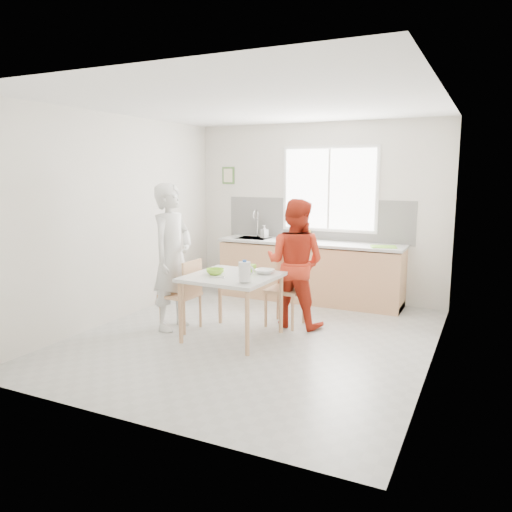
{
  "coord_description": "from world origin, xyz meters",
  "views": [
    {
      "loc": [
        2.48,
        -5.14,
        1.96
      ],
      "look_at": [
        -0.07,
        0.2,
        0.96
      ],
      "focal_mm": 35.0,
      "sensor_mm": 36.0,
      "label": 1
    }
  ],
  "objects_px": {
    "person_red": "(295,263)",
    "bowl_green": "(215,272)",
    "person_white": "(172,257)",
    "wine_bottle_a": "(302,230)",
    "chair_left": "(185,292)",
    "bowl_white": "(264,272)",
    "chair_far": "(287,285)",
    "wine_bottle_b": "(303,231)",
    "milk_jug": "(245,271)",
    "dining_table": "(232,282)"
  },
  "relations": [
    {
      "from": "person_red",
      "to": "bowl_green",
      "type": "distance_m",
      "value": 1.08
    },
    {
      "from": "dining_table",
      "to": "bowl_white",
      "type": "xyz_separation_m",
      "value": [
        0.31,
        0.24,
        0.11
      ]
    },
    {
      "from": "milk_jug",
      "to": "chair_left",
      "type": "bearing_deg",
      "value": 164.46
    },
    {
      "from": "wine_bottle_a",
      "to": "person_red",
      "type": "bearing_deg",
      "value": -72.78
    },
    {
      "from": "chair_left",
      "to": "dining_table",
      "type": "bearing_deg",
      "value": 90.0
    },
    {
      "from": "person_white",
      "to": "bowl_green",
      "type": "distance_m",
      "value": 0.67
    },
    {
      "from": "person_white",
      "to": "wine_bottle_a",
      "type": "bearing_deg",
      "value": -22.13
    },
    {
      "from": "person_white",
      "to": "wine_bottle_a",
      "type": "xyz_separation_m",
      "value": [
        0.93,
        2.1,
        0.17
      ]
    },
    {
      "from": "chair_left",
      "to": "wine_bottle_b",
      "type": "distance_m",
      "value": 2.32
    },
    {
      "from": "person_red",
      "to": "wine_bottle_b",
      "type": "distance_m",
      "value": 1.42
    },
    {
      "from": "milk_jug",
      "to": "dining_table",
      "type": "bearing_deg",
      "value": 139.14
    },
    {
      "from": "bowl_white",
      "to": "chair_left",
      "type": "bearing_deg",
      "value": -167.48
    },
    {
      "from": "person_white",
      "to": "wine_bottle_a",
      "type": "relative_size",
      "value": 5.71
    },
    {
      "from": "chair_far",
      "to": "milk_jug",
      "type": "distance_m",
      "value": 1.16
    },
    {
      "from": "dining_table",
      "to": "chair_left",
      "type": "distance_m",
      "value": 0.71
    },
    {
      "from": "bowl_green",
      "to": "wine_bottle_a",
      "type": "xyz_separation_m",
      "value": [
        0.27,
        2.17,
        0.28
      ]
    },
    {
      "from": "dining_table",
      "to": "bowl_green",
      "type": "distance_m",
      "value": 0.23
    },
    {
      "from": "person_red",
      "to": "milk_jug",
      "type": "height_order",
      "value": "person_red"
    },
    {
      "from": "bowl_green",
      "to": "bowl_white",
      "type": "bearing_deg",
      "value": 29.21
    },
    {
      "from": "bowl_green",
      "to": "wine_bottle_b",
      "type": "height_order",
      "value": "wine_bottle_b"
    },
    {
      "from": "chair_left",
      "to": "wine_bottle_b",
      "type": "bearing_deg",
      "value": 161.45
    },
    {
      "from": "dining_table",
      "to": "wine_bottle_a",
      "type": "relative_size",
      "value": 3.19
    },
    {
      "from": "chair_far",
      "to": "milk_jug",
      "type": "xyz_separation_m",
      "value": [
        -0.06,
        -1.1,
        0.37
      ]
    },
    {
      "from": "milk_jug",
      "to": "wine_bottle_a",
      "type": "bearing_deg",
      "value": 97.5
    },
    {
      "from": "wine_bottle_b",
      "to": "bowl_white",
      "type": "bearing_deg",
      "value": -83.59
    },
    {
      "from": "person_red",
      "to": "wine_bottle_b",
      "type": "bearing_deg",
      "value": -71.95
    },
    {
      "from": "bowl_green",
      "to": "person_white",
      "type": "bearing_deg",
      "value": 173.9
    },
    {
      "from": "person_white",
      "to": "bowl_white",
      "type": "bearing_deg",
      "value": -77.82
    },
    {
      "from": "person_red",
      "to": "bowl_white",
      "type": "distance_m",
      "value": 0.57
    },
    {
      "from": "bowl_green",
      "to": "bowl_white",
      "type": "height_order",
      "value": "bowl_green"
    },
    {
      "from": "wine_bottle_a",
      "to": "wine_bottle_b",
      "type": "xyz_separation_m",
      "value": [
        0.02,
        -0.0,
        -0.01
      ]
    },
    {
      "from": "chair_left",
      "to": "person_red",
      "type": "distance_m",
      "value": 1.43
    },
    {
      "from": "bowl_white",
      "to": "wine_bottle_a",
      "type": "bearing_deg",
      "value": 97.13
    },
    {
      "from": "chair_far",
      "to": "bowl_green",
      "type": "xyz_separation_m",
      "value": [
        -0.58,
        -0.85,
        0.28
      ]
    },
    {
      "from": "person_white",
      "to": "bowl_white",
      "type": "xyz_separation_m",
      "value": [
        1.17,
        0.21,
        -0.12
      ]
    },
    {
      "from": "person_red",
      "to": "bowl_green",
      "type": "height_order",
      "value": "person_red"
    },
    {
      "from": "person_white",
      "to": "chair_far",
      "type": "bearing_deg",
      "value": -55.8
    },
    {
      "from": "bowl_green",
      "to": "wine_bottle_b",
      "type": "bearing_deg",
      "value": 82.19
    },
    {
      "from": "bowl_white",
      "to": "chair_far",
      "type": "bearing_deg",
      "value": 83.24
    },
    {
      "from": "chair_left",
      "to": "milk_jug",
      "type": "xyz_separation_m",
      "value": [
        1.0,
        -0.31,
        0.4
      ]
    },
    {
      "from": "chair_far",
      "to": "milk_jug",
      "type": "height_order",
      "value": "milk_jug"
    },
    {
      "from": "chair_left",
      "to": "bowl_white",
      "type": "xyz_separation_m",
      "value": [
        0.99,
        0.22,
        0.3
      ]
    },
    {
      "from": "chair_left",
      "to": "milk_jug",
      "type": "height_order",
      "value": "milk_jug"
    },
    {
      "from": "wine_bottle_a",
      "to": "bowl_green",
      "type": "bearing_deg",
      "value": -97.18
    },
    {
      "from": "bowl_white",
      "to": "wine_bottle_a",
      "type": "relative_size",
      "value": 0.7
    },
    {
      "from": "milk_jug",
      "to": "bowl_white",
      "type": "bearing_deg",
      "value": 92.55
    },
    {
      "from": "dining_table",
      "to": "bowl_green",
      "type": "bearing_deg",
      "value": -167.72
    },
    {
      "from": "dining_table",
      "to": "person_red",
      "type": "bearing_deg",
      "value": 57.99
    },
    {
      "from": "bowl_white",
      "to": "wine_bottle_b",
      "type": "relative_size",
      "value": 0.74
    },
    {
      "from": "bowl_green",
      "to": "chair_far",
      "type": "bearing_deg",
      "value": 55.97
    }
  ]
}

